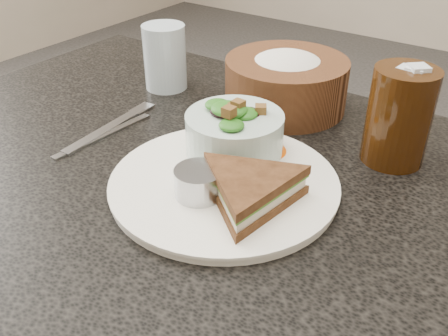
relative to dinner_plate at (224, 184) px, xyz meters
name	(u,v)px	position (x,y,z in m)	size (l,w,h in m)	color
dinner_plate	(224,184)	(0.00, 0.00, 0.00)	(0.29, 0.29, 0.01)	white
sandwich	(250,190)	(0.05, -0.02, 0.03)	(0.15, 0.15, 0.04)	brown
salad_bowl	(234,127)	(-0.03, 0.07, 0.04)	(0.13, 0.13, 0.08)	#B2CCC2
dressing_ramekin	(199,183)	(-0.01, -0.04, 0.02)	(0.06, 0.06, 0.04)	#A6A8AD
orange_wedge	(263,142)	(0.00, 0.09, 0.02)	(0.07, 0.07, 0.03)	#FF5C02
fork	(106,129)	(-0.24, 0.02, 0.00)	(0.02, 0.17, 0.00)	#AFB1B6
knife	(104,135)	(-0.23, 0.01, 0.00)	(0.01, 0.18, 0.00)	#989898
bread_basket	(286,75)	(-0.06, 0.25, 0.05)	(0.20, 0.20, 0.11)	brown
cola_glass	(400,112)	(0.15, 0.19, 0.07)	(0.08, 0.08, 0.14)	black
water_glass	(165,57)	(-0.27, 0.20, 0.05)	(0.07, 0.07, 0.11)	silver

